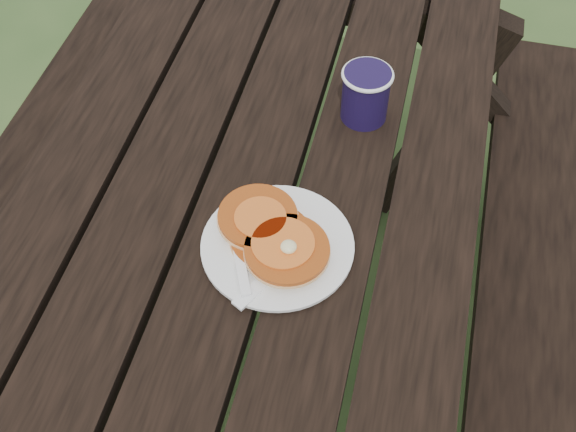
% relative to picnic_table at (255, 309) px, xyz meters
% --- Properties ---
extents(ground, '(60.00, 60.00, 0.00)m').
position_rel_picnic_table_xyz_m(ground, '(0.00, 0.00, -0.37)').
color(ground, '#253D1A').
rests_on(ground, ground).
extents(picnic_table, '(1.36, 1.80, 0.75)m').
position_rel_picnic_table_xyz_m(picnic_table, '(0.00, 0.00, 0.00)').
color(picnic_table, black).
rests_on(picnic_table, ground).
extents(plate, '(0.25, 0.25, 0.01)m').
position_rel_picnic_table_xyz_m(plate, '(0.08, -0.10, 0.39)').
color(plate, white).
rests_on(plate, picnic_table).
extents(pancake_stack, '(0.18, 0.18, 0.04)m').
position_rel_picnic_table_xyz_m(pancake_stack, '(0.07, -0.10, 0.41)').
color(pancake_stack, '#B44C14').
rests_on(pancake_stack, plate).
extents(knife, '(0.10, 0.17, 0.00)m').
position_rel_picnic_table_xyz_m(knife, '(0.09, -0.14, 0.39)').
color(knife, white).
rests_on(knife, plate).
extents(fork, '(0.10, 0.16, 0.01)m').
position_rel_picnic_table_xyz_m(fork, '(0.04, -0.15, 0.40)').
color(fork, white).
rests_on(fork, plate).
extents(coffee_cup, '(0.09, 0.09, 0.10)m').
position_rel_picnic_table_xyz_m(coffee_cup, '(0.16, 0.22, 0.44)').
color(coffee_cup, '#170D32').
rests_on(coffee_cup, picnic_table).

